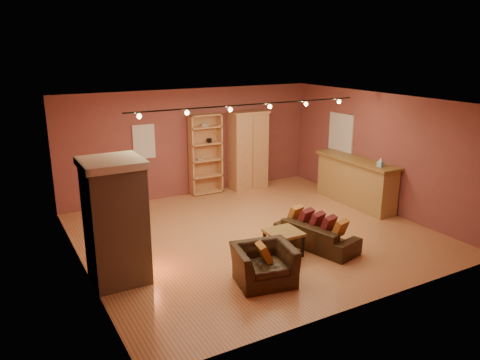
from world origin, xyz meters
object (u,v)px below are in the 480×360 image
fireplace (116,221)px  coffee_table (283,235)px  bar_counter (356,181)px  armoire (248,150)px  loveseat (316,230)px  bookcase (205,153)px  armchair (264,258)px

fireplace → coffee_table: 3.12m
coffee_table → bar_counter: bearing=26.1°
coffee_table → armoire: bearing=68.8°
fireplace → loveseat: 3.88m
bookcase → coffee_table: bookcase is taller
fireplace → loveseat: (3.77, -0.55, -0.71)m
bar_counter → loveseat: size_ratio=1.38×
armoire → bar_counter: 3.06m
armoire → coffee_table: size_ratio=3.37×
armoire → coffee_table: bearing=-111.2°
bookcase → coffee_table: size_ratio=3.36×
loveseat → armchair: armchair is taller
bookcase → armoire: size_ratio=1.00×
bookcase → bar_counter: (2.89, -2.69, -0.50)m
bookcase → armoire: 1.25m
armoire → bar_counter: (1.65, -2.53, -0.49)m
loveseat → armchair: bearing=98.9°
armchair → bookcase: bearing=87.2°
loveseat → armoire: bearing=-25.7°
armoire → armchair: 5.50m
bar_counter → armchair: 4.75m
bar_counter → loveseat: bearing=-147.0°
coffee_table → fireplace: bearing=169.8°
fireplace → bar_counter: size_ratio=0.87×
armoire → armchair: (-2.49, -4.86, -0.65)m
armchair → loveseat: bearing=34.6°
bookcase → bar_counter: bearing=-42.9°
coffee_table → bookcase: bearing=85.3°
fireplace → armoire: (4.59, 3.58, 0.02)m
bar_counter → loveseat: bar_counter is taller
armoire → loveseat: size_ratio=1.22×
fireplace → armchair: size_ratio=1.94×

